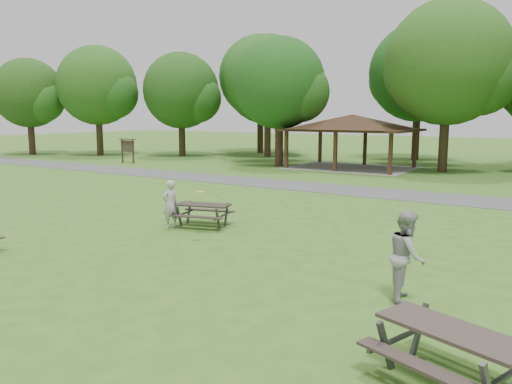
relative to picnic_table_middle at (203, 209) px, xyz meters
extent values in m
plane|color=#37651C|center=(0.96, -3.74, -0.58)|extent=(160.00, 160.00, 0.00)
cube|color=#49494C|center=(0.96, 10.26, -0.57)|extent=(120.00, 3.20, 0.02)
cube|color=#372414|center=(-6.74, 17.56, 0.72)|extent=(0.22, 0.22, 2.60)
cube|color=#3D2216|center=(-6.74, 22.96, 0.72)|extent=(0.22, 0.22, 2.60)
cube|color=#3A2115|center=(-3.04, 17.56, 0.72)|extent=(0.22, 0.22, 2.60)
cube|color=#342213|center=(-3.04, 22.96, 0.72)|extent=(0.22, 0.22, 2.60)
cube|color=#351E13|center=(0.66, 17.56, 0.72)|extent=(0.22, 0.22, 2.60)
cube|color=#3E2116|center=(0.66, 22.96, 0.72)|extent=(0.22, 0.22, 2.60)
cube|color=black|center=(-3.04, 20.26, 2.10)|extent=(8.60, 6.60, 0.16)
pyramid|color=black|center=(-3.04, 20.26, 2.68)|extent=(7.01, 7.01, 1.00)
cube|color=gray|center=(-3.04, 20.26, -0.56)|extent=(8.40, 6.40, 0.03)
cube|color=#322012|center=(-19.64, 14.26, 0.32)|extent=(0.10, 0.10, 1.80)
cube|color=#392114|center=(-18.44, 14.26, 0.32)|extent=(0.10, 0.10, 1.80)
cube|color=#2D2621|center=(-19.04, 14.26, 0.72)|extent=(1.40, 0.06, 0.90)
cube|color=#321C14|center=(-19.04, 14.26, 1.27)|extent=(1.60, 0.30, 0.06)
cylinder|color=black|center=(-27.04, 18.26, 1.26)|extent=(0.60, 0.60, 3.67)
sphere|color=#1F4B15|center=(-27.04, 18.26, 5.80)|extent=(7.20, 7.20, 7.20)
sphere|color=#194814|center=(-25.42, 18.56, 5.08)|extent=(4.68, 4.68, 4.68)
sphere|color=#1D4614|center=(-28.48, 18.06, 5.26)|extent=(4.32, 4.32, 4.32)
cylinder|color=black|center=(-20.04, 21.76, 1.08)|extent=(0.60, 0.60, 3.32)
sphere|color=#184112|center=(-20.04, 21.76, 5.30)|extent=(6.80, 6.80, 6.80)
sphere|color=#1B4A15|center=(-18.51, 22.06, 4.62)|extent=(4.42, 4.42, 4.42)
sphere|color=#173F12|center=(-21.40, 21.56, 4.79)|extent=(4.08, 4.08, 4.08)
cylinder|color=#322216|center=(-13.04, 25.26, 1.35)|extent=(0.60, 0.60, 3.85)
sphere|color=#1A4814|center=(-13.04, 25.26, 6.20)|extent=(7.80, 7.80, 7.80)
sphere|color=#1A4C15|center=(-11.29, 25.56, 5.42)|extent=(5.07, 5.07, 5.07)
sphere|color=#144413|center=(-14.60, 25.06, 5.61)|extent=(4.68, 4.68, 4.68)
cylinder|color=#301F15|center=(-8.04, 18.76, 1.17)|extent=(0.60, 0.60, 3.50)
sphere|color=#144313|center=(-8.04, 18.76, 5.40)|extent=(6.60, 6.60, 6.60)
sphere|color=#1A4814|center=(-6.56, 19.06, 4.74)|extent=(4.29, 4.29, 4.29)
sphere|color=#184614|center=(-9.36, 18.56, 4.90)|extent=(3.96, 3.96, 3.96)
cylinder|color=black|center=(2.96, 21.26, 1.43)|extent=(0.60, 0.60, 4.02)
sphere|color=#204B15|center=(2.96, 21.26, 6.45)|extent=(8.00, 8.00, 8.00)
sphere|color=#1C4814|center=(4.76, 21.56, 5.65)|extent=(5.20, 5.20, 5.20)
sphere|color=#1B4814|center=(1.36, 21.06, 5.85)|extent=(4.80, 4.80, 4.80)
cylinder|color=black|center=(-16.04, 28.76, 1.61)|extent=(0.60, 0.60, 4.38)
sphere|color=#1A4A15|center=(-16.04, 28.76, 6.80)|extent=(8.00, 8.00, 8.00)
sphere|color=#164D16|center=(-14.24, 29.06, 6.00)|extent=(5.20, 5.20, 5.20)
sphere|color=#1D4A15|center=(-17.64, 28.56, 6.20)|extent=(4.80, 4.80, 4.80)
cylinder|color=black|center=(-1.04, 29.26, 1.49)|extent=(0.60, 0.60, 4.13)
sphere|color=#124213|center=(-1.04, 29.26, 6.55)|extent=(8.00, 8.00, 8.00)
sphere|color=#134413|center=(0.76, 29.56, 5.75)|extent=(5.20, 5.20, 5.20)
sphere|color=#1B4413|center=(-2.64, 29.06, 5.95)|extent=(4.80, 4.80, 4.80)
cylinder|color=#321E16|center=(-33.04, 15.26, 1.08)|extent=(0.60, 0.60, 3.32)
sphere|color=#1B3F12|center=(-33.04, 15.26, 5.15)|extent=(6.40, 6.40, 6.40)
sphere|color=#1D4B15|center=(-31.60, 15.56, 4.51)|extent=(4.16, 4.16, 4.16)
sphere|color=#194413|center=(-34.32, 15.06, 4.67)|extent=(3.84, 3.84, 3.84)
cube|color=black|center=(0.00, 0.00, 0.16)|extent=(1.93, 1.17, 0.05)
cube|color=black|center=(0.16, -0.57, -0.14)|extent=(1.81, 0.73, 0.04)
cube|color=black|center=(-0.16, 0.57, -0.14)|extent=(1.81, 0.73, 0.04)
cube|color=#444446|center=(-0.57, -0.55, -0.21)|extent=(0.16, 0.38, 0.79)
cube|color=#414144|center=(-0.77, 0.18, -0.21)|extent=(0.16, 0.38, 0.79)
cube|color=#3A3A3C|center=(-0.67, -0.19, -0.18)|extent=(0.45, 1.43, 0.05)
cube|color=#454548|center=(0.77, -0.18, -0.21)|extent=(0.16, 0.38, 0.79)
cube|color=#3D3D3F|center=(0.57, 0.55, -0.21)|extent=(0.16, 0.38, 0.79)
cube|color=#424245|center=(0.67, 0.19, -0.18)|extent=(0.45, 1.43, 0.05)
cube|color=#322924|center=(9.18, -5.96, 0.22)|extent=(2.12, 1.38, 0.05)
cube|color=#2E2521|center=(8.97, -6.57, -0.10)|extent=(1.95, 0.90, 0.04)
cube|color=#322A24|center=(9.39, -5.34, -0.10)|extent=(1.95, 0.90, 0.04)
cube|color=#38383A|center=(8.33, -6.10, -0.18)|extent=(0.20, 0.41, 0.85)
cube|color=#3F3F42|center=(8.60, -5.32, -0.18)|extent=(0.20, 0.41, 0.85)
cube|color=#3C3C3E|center=(8.47, -5.71, -0.15)|extent=(0.58, 1.54, 0.05)
cube|color=#38383A|center=(9.90, -6.20, -0.15)|extent=(0.58, 1.54, 0.05)
cylinder|color=yellow|center=(0.90, -1.21, 0.83)|extent=(0.29, 0.29, 0.02)
imported|color=#AFAFB2|center=(-0.75, -0.77, 0.22)|extent=(0.51, 0.66, 1.60)
imported|color=#A1A1A3|center=(7.72, -3.02, 0.34)|extent=(0.95, 1.07, 1.83)
camera|label=1|loc=(10.46, -12.83, 3.14)|focal=35.00mm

